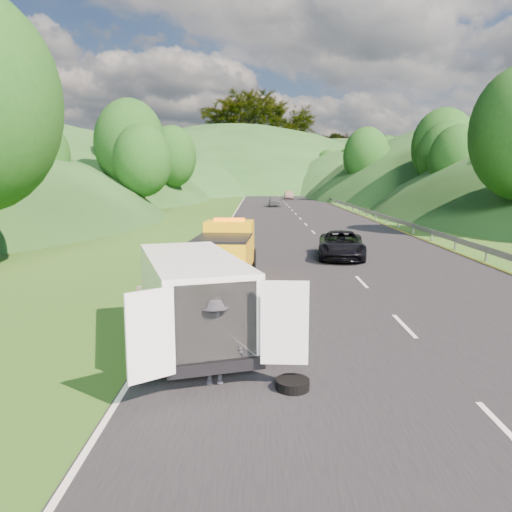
{
  "coord_description": "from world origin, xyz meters",
  "views": [
    {
      "loc": [
        -1.2,
        -15.84,
        4.3
      ],
      "look_at": [
        -1.29,
        2.65,
        1.3
      ],
      "focal_mm": 35.0,
      "sensor_mm": 36.0,
      "label": 1
    }
  ],
  "objects_px": {
    "suitcase": "(143,296)",
    "spare_tire": "(293,390)",
    "tow_truck": "(227,250)",
    "passing_suv": "(341,258)",
    "child": "(202,312)",
    "worker": "(215,384)",
    "woman": "(167,308)",
    "white_van": "(191,295)"
  },
  "relations": [
    {
      "from": "white_van",
      "to": "woman",
      "type": "relative_size",
      "value": 4.66
    },
    {
      "from": "woman",
      "to": "passing_suv",
      "type": "xyz_separation_m",
      "value": [
        7.36,
        9.91,
        0.0
      ]
    },
    {
      "from": "spare_tire",
      "to": "passing_suv",
      "type": "relative_size",
      "value": 0.14
    },
    {
      "from": "white_van",
      "to": "spare_tire",
      "type": "xyz_separation_m",
      "value": [
        2.4,
        -2.78,
        -1.31
      ]
    },
    {
      "from": "tow_truck",
      "to": "passing_suv",
      "type": "xyz_separation_m",
      "value": [
        5.68,
        4.96,
        -1.2
      ]
    },
    {
      "from": "spare_tire",
      "to": "passing_suv",
      "type": "bearing_deg",
      "value": 77.36
    },
    {
      "from": "spare_tire",
      "to": "white_van",
      "type": "bearing_deg",
      "value": 130.78
    },
    {
      "from": "suitcase",
      "to": "worker",
      "type": "bearing_deg",
      "value": -65.31
    },
    {
      "from": "tow_truck",
      "to": "spare_tire",
      "type": "distance_m",
      "value": 11.54
    },
    {
      "from": "child",
      "to": "spare_tire",
      "type": "relative_size",
      "value": 1.6
    },
    {
      "from": "worker",
      "to": "passing_suv",
      "type": "height_order",
      "value": "worker"
    },
    {
      "from": "tow_truck",
      "to": "spare_tire",
      "type": "height_order",
      "value": "tow_truck"
    },
    {
      "from": "child",
      "to": "worker",
      "type": "distance_m",
      "value": 5.63
    },
    {
      "from": "spare_tire",
      "to": "tow_truck",
      "type": "bearing_deg",
      "value": 100.24
    },
    {
      "from": "spare_tire",
      "to": "suitcase",
      "type": "bearing_deg",
      "value": 124.21
    },
    {
      "from": "tow_truck",
      "to": "white_van",
      "type": "relative_size",
      "value": 0.83
    },
    {
      "from": "white_van",
      "to": "passing_suv",
      "type": "relative_size",
      "value": 1.4
    },
    {
      "from": "suitcase",
      "to": "spare_tire",
      "type": "bearing_deg",
      "value": -55.79
    },
    {
      "from": "child",
      "to": "passing_suv",
      "type": "height_order",
      "value": "passing_suv"
    },
    {
      "from": "white_van",
      "to": "spare_tire",
      "type": "bearing_deg",
      "value": -66.75
    },
    {
      "from": "child",
      "to": "worker",
      "type": "xyz_separation_m",
      "value": [
        0.88,
        -5.56,
        0.0
      ]
    },
    {
      "from": "worker",
      "to": "spare_tire",
      "type": "height_order",
      "value": "worker"
    },
    {
      "from": "woman",
      "to": "worker",
      "type": "bearing_deg",
      "value": -168.54
    },
    {
      "from": "passing_suv",
      "to": "suitcase",
      "type": "bearing_deg",
      "value": -123.21
    },
    {
      "from": "child",
      "to": "spare_tire",
      "type": "height_order",
      "value": "child"
    },
    {
      "from": "tow_truck",
      "to": "suitcase",
      "type": "bearing_deg",
      "value": -115.19
    },
    {
      "from": "worker",
      "to": "spare_tire",
      "type": "relative_size",
      "value": 2.72
    },
    {
      "from": "white_van",
      "to": "woman",
      "type": "distance_m",
      "value": 4.02
    },
    {
      "from": "suitcase",
      "to": "spare_tire",
      "type": "distance_m",
      "value": 8.13
    },
    {
      "from": "woman",
      "to": "passing_suv",
      "type": "bearing_deg",
      "value": -44.29
    },
    {
      "from": "worker",
      "to": "spare_tire",
      "type": "distance_m",
      "value": 1.63
    },
    {
      "from": "suitcase",
      "to": "spare_tire",
      "type": "xyz_separation_m",
      "value": [
        4.57,
        -6.72,
        -0.31
      ]
    },
    {
      "from": "tow_truck",
      "to": "woman",
      "type": "relative_size",
      "value": 3.86
    },
    {
      "from": "worker",
      "to": "suitcase",
      "type": "xyz_separation_m",
      "value": [
        -2.97,
        6.45,
        0.31
      ]
    },
    {
      "from": "woman",
      "to": "child",
      "type": "bearing_deg",
      "value": -120.51
    },
    {
      "from": "tow_truck",
      "to": "child",
      "type": "height_order",
      "value": "tow_truck"
    },
    {
      "from": "tow_truck",
      "to": "child",
      "type": "bearing_deg",
      "value": -90.88
    },
    {
      "from": "woman",
      "to": "spare_tire",
      "type": "height_order",
      "value": "woman"
    },
    {
      "from": "passing_suv",
      "to": "worker",
      "type": "bearing_deg",
      "value": -100.64
    },
    {
      "from": "white_van",
      "to": "suitcase",
      "type": "distance_m",
      "value": 4.61
    },
    {
      "from": "white_van",
      "to": "suitcase",
      "type": "relative_size",
      "value": 11.26
    },
    {
      "from": "worker",
      "to": "passing_suv",
      "type": "bearing_deg",
      "value": 68.04
    }
  ]
}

